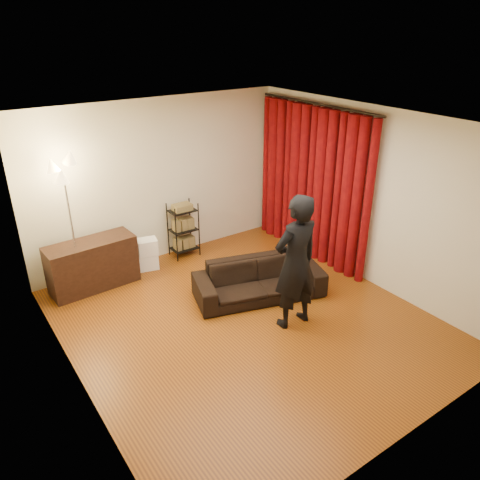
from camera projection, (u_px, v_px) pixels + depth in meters
floor at (246, 321)px, 6.45m from camera, size 5.00×5.00×0.00m
ceiling at (248, 124)px, 5.30m from camera, size 5.00×5.00×0.00m
wall_back at (159, 181)px, 7.73m from camera, size 5.00×0.00×5.00m
wall_front at (416, 330)px, 4.01m from camera, size 5.00×0.00×5.00m
wall_left at (66, 285)px, 4.71m from camera, size 0.00×5.00×5.00m
wall_right at (368, 197)px, 7.03m from camera, size 0.00×5.00×5.00m
curtain_rod at (318, 104)px, 7.29m from camera, size 0.04×2.65×0.04m
curtain at (311, 184)px, 7.84m from camera, size 0.22×2.65×2.55m
sofa at (259, 280)px, 6.93m from camera, size 2.04×1.26×0.56m
person at (296, 263)px, 6.03m from camera, size 0.69×0.46×1.86m
media_cabinet at (93, 264)px, 7.14m from camera, size 1.34×0.56×0.77m
storage_boxes at (148, 254)px, 7.72m from camera, size 0.37×0.32×0.53m
wire_shelf at (183, 230)px, 8.08m from camera, size 0.53×0.46×0.97m
floor_lamp at (72, 229)px, 6.70m from camera, size 0.42×0.42×2.09m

